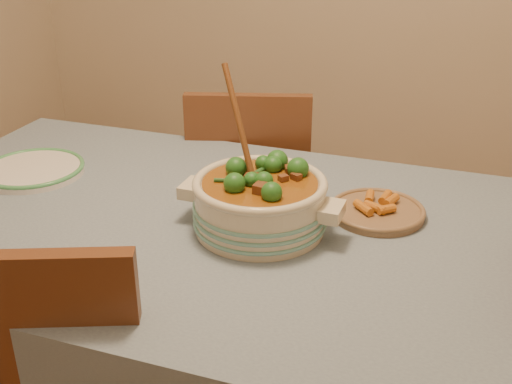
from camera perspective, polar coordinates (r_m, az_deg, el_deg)
dining_table at (r=1.72m, az=-6.11°, el=-4.87°), size 1.68×1.08×0.76m
stew_casserole at (r=1.57m, az=0.33°, el=-0.62°), size 0.41×0.33×0.39m
white_plate at (r=2.02m, az=-19.20°, el=1.91°), size 0.39×0.39×0.03m
condiment_bowl at (r=1.87m, az=0.88°, el=2.05°), size 0.12×0.12×0.06m
fried_plate at (r=1.69m, az=10.72°, el=-1.54°), size 0.30×0.30×0.04m
chair_far at (r=2.37m, az=-0.53°, el=0.26°), size 0.53×0.53×0.91m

